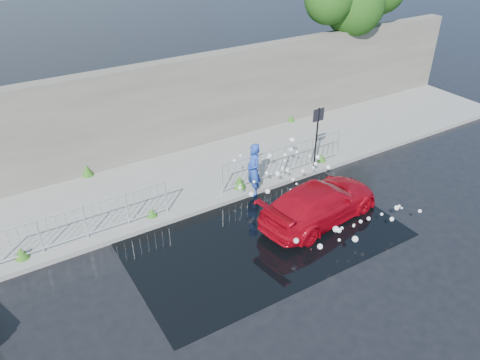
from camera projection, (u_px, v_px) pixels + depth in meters
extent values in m
plane|color=black|center=(266.00, 259.00, 13.05)|extent=(90.00, 90.00, 0.00)
cube|color=gray|center=(187.00, 178.00, 16.66)|extent=(30.00, 4.00, 0.15)
cube|color=gray|center=(214.00, 205.00, 15.20)|extent=(30.00, 0.25, 0.16)
cube|color=#59574B|center=(158.00, 110.00, 17.32)|extent=(30.00, 0.60, 3.50)
cube|color=black|center=(261.00, 234.00, 14.00)|extent=(8.00, 5.00, 0.01)
cylinder|color=black|center=(316.00, 141.00, 16.54)|extent=(0.06, 0.06, 2.50)
cube|color=black|center=(319.00, 115.00, 16.02)|extent=(0.45, 0.04, 0.45)
cylinder|color=#332114|center=(345.00, 48.00, 22.20)|extent=(0.36, 0.36, 5.00)
sphere|color=#12400F|center=(354.00, 6.00, 20.30)|extent=(2.64, 2.64, 2.64)
cylinder|color=silver|center=(166.00, 197.00, 14.46)|extent=(0.05, 0.05, 1.10)
cylinder|color=silver|center=(82.00, 207.00, 13.08)|extent=(5.00, 0.04, 0.04)
cylinder|color=silver|center=(88.00, 234.00, 13.57)|extent=(5.00, 0.04, 0.04)
cylinder|color=silver|center=(222.00, 179.00, 15.36)|extent=(0.05, 0.05, 1.10)
cylinder|color=silver|center=(337.00, 144.00, 17.59)|extent=(0.05, 0.05, 1.10)
cylinder|color=silver|center=(284.00, 147.00, 16.20)|extent=(5.00, 0.04, 0.04)
cylinder|color=silver|center=(283.00, 171.00, 16.70)|extent=(5.00, 0.04, 0.04)
cone|color=#214C14|center=(21.00, 253.00, 12.77)|extent=(0.40, 0.40, 0.35)
cone|color=#214C14|center=(152.00, 212.00, 14.49)|extent=(0.36, 0.36, 0.26)
cone|color=#214C14|center=(239.00, 182.00, 15.88)|extent=(0.44, 0.44, 0.43)
cone|color=#214C14|center=(321.00, 157.00, 17.52)|extent=(0.38, 0.38, 0.30)
cone|color=#214C14|center=(87.00, 170.00, 16.56)|extent=(0.42, 0.42, 0.42)
cone|color=#214C14|center=(291.00, 118.00, 20.61)|extent=(0.34, 0.34, 0.30)
sphere|color=white|center=(251.00, 164.00, 15.60)|extent=(0.14, 0.14, 0.14)
sphere|color=white|center=(285.00, 155.00, 16.30)|extent=(0.11, 0.11, 0.11)
sphere|color=white|center=(293.00, 180.00, 15.79)|extent=(0.12, 0.12, 0.12)
sphere|color=white|center=(240.00, 188.00, 15.06)|extent=(0.12, 0.12, 0.12)
sphere|color=white|center=(310.00, 156.00, 16.42)|extent=(0.08, 0.08, 0.08)
sphere|color=white|center=(234.00, 161.00, 15.75)|extent=(0.12, 0.12, 0.12)
sphere|color=white|center=(285.00, 202.00, 15.05)|extent=(0.12, 0.12, 0.12)
sphere|color=white|center=(255.00, 180.00, 15.40)|extent=(0.07, 0.07, 0.07)
sphere|color=white|center=(318.00, 157.00, 16.51)|extent=(0.15, 0.15, 0.15)
sphere|color=white|center=(282.00, 168.00, 15.74)|extent=(0.11, 0.11, 0.11)
sphere|color=white|center=(258.00, 173.00, 15.56)|extent=(0.12, 0.12, 0.12)
sphere|color=white|center=(268.00, 158.00, 16.28)|extent=(0.08, 0.08, 0.08)
sphere|color=white|center=(291.00, 149.00, 16.55)|extent=(0.16, 0.16, 0.16)
sphere|color=white|center=(291.00, 190.00, 15.46)|extent=(0.06, 0.06, 0.06)
sphere|color=white|center=(277.00, 174.00, 15.60)|extent=(0.16, 0.16, 0.16)
sphere|color=white|center=(255.00, 174.00, 15.35)|extent=(0.08, 0.08, 0.08)
sphere|color=white|center=(240.00, 156.00, 15.95)|extent=(0.09, 0.09, 0.09)
sphere|color=white|center=(285.00, 161.00, 16.26)|extent=(0.08, 0.08, 0.08)
sphere|color=white|center=(258.00, 160.00, 16.16)|extent=(0.12, 0.12, 0.12)
sphere|color=white|center=(297.00, 184.00, 15.61)|extent=(0.07, 0.07, 0.07)
sphere|color=white|center=(251.00, 194.00, 14.90)|extent=(0.15, 0.15, 0.15)
sphere|color=white|center=(297.00, 152.00, 16.71)|extent=(0.11, 0.11, 0.11)
sphere|color=white|center=(269.00, 155.00, 16.29)|extent=(0.16, 0.16, 0.16)
sphere|color=white|center=(254.00, 182.00, 15.14)|extent=(0.10, 0.10, 0.10)
sphere|color=white|center=(266.00, 173.00, 15.64)|extent=(0.13, 0.13, 0.13)
sphere|color=white|center=(316.00, 164.00, 16.38)|extent=(0.14, 0.14, 0.14)
sphere|color=white|center=(291.00, 139.00, 17.11)|extent=(0.11, 0.11, 0.11)
sphere|color=white|center=(313.00, 167.00, 16.10)|extent=(0.09, 0.09, 0.09)
sphere|color=white|center=(296.00, 190.00, 15.34)|extent=(0.15, 0.15, 0.15)
sphere|color=white|center=(253.00, 158.00, 15.89)|extent=(0.15, 0.15, 0.15)
sphere|color=white|center=(291.00, 202.00, 15.09)|extent=(0.09, 0.09, 0.09)
sphere|color=white|center=(287.00, 170.00, 15.84)|extent=(0.12, 0.12, 0.12)
sphere|color=white|center=(307.00, 191.00, 15.39)|extent=(0.13, 0.13, 0.13)
sphere|color=white|center=(268.00, 191.00, 15.27)|extent=(0.17, 0.17, 0.17)
sphere|color=white|center=(303.00, 171.00, 15.86)|extent=(0.12, 0.12, 0.12)
sphere|color=white|center=(240.00, 185.00, 15.11)|extent=(0.06, 0.06, 0.06)
sphere|color=white|center=(328.00, 167.00, 16.46)|extent=(0.16, 0.16, 0.16)
sphere|color=white|center=(293.00, 140.00, 16.98)|extent=(0.15, 0.15, 0.15)
sphere|color=white|center=(354.00, 226.00, 13.00)|extent=(0.06, 0.06, 0.06)
sphere|color=white|center=(382.00, 214.00, 13.14)|extent=(0.09, 0.09, 0.09)
sphere|color=white|center=(369.00, 219.00, 13.53)|extent=(0.12, 0.12, 0.12)
sphere|color=white|center=(354.00, 225.00, 13.27)|extent=(0.08, 0.08, 0.08)
sphere|color=white|center=(392.00, 219.00, 13.14)|extent=(0.11, 0.11, 0.11)
sphere|color=white|center=(420.00, 211.00, 13.28)|extent=(0.10, 0.10, 0.10)
sphere|color=white|center=(342.00, 228.00, 13.23)|extent=(0.09, 0.09, 0.09)
sphere|color=white|center=(339.00, 230.00, 12.70)|extent=(0.14, 0.14, 0.14)
sphere|color=white|center=(399.00, 206.00, 13.99)|extent=(0.09, 0.09, 0.09)
sphere|color=white|center=(339.00, 240.00, 12.05)|extent=(0.08, 0.08, 0.08)
sphere|color=white|center=(296.00, 241.00, 12.94)|extent=(0.16, 0.16, 0.16)
sphere|color=white|center=(320.00, 247.00, 12.06)|extent=(0.15, 0.15, 0.15)
sphere|color=white|center=(336.00, 229.00, 12.74)|extent=(0.17, 0.17, 0.17)
sphere|color=white|center=(402.00, 208.00, 13.60)|extent=(0.07, 0.07, 0.07)
sphere|color=white|center=(392.00, 219.00, 13.07)|extent=(0.12, 0.12, 0.12)
sphere|color=white|center=(361.00, 222.00, 13.56)|extent=(0.11, 0.11, 0.11)
sphere|color=white|center=(397.00, 208.00, 13.75)|extent=(0.15, 0.15, 0.15)
sphere|color=white|center=(355.00, 239.00, 12.15)|extent=(0.17, 0.17, 0.17)
imported|color=#A40613|center=(320.00, 202.00, 14.38)|extent=(4.40, 2.28, 1.22)
imported|color=#2143A8|center=(254.00, 170.00, 15.43)|extent=(0.56, 0.75, 1.87)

